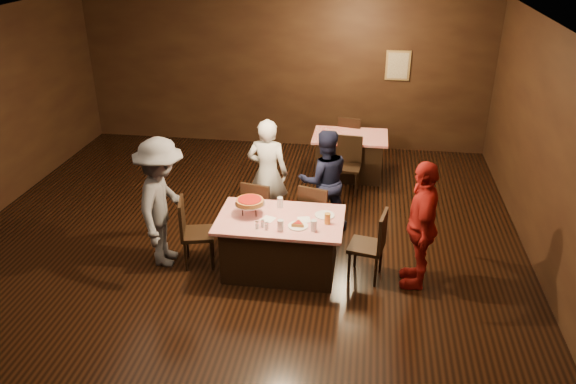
# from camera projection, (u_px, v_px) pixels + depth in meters

# --- Properties ---
(room) EXTENTS (10.00, 10.04, 3.02)m
(room) POSITION_uv_depth(u_px,v_px,m) (215.00, 121.00, 6.28)
(room) COLOR black
(room) RESTS_ON ground
(main_table) EXTENTS (1.60, 1.00, 0.77)m
(main_table) POSITION_uv_depth(u_px,v_px,m) (280.00, 244.00, 7.27)
(main_table) COLOR #AF0B0E
(main_table) RESTS_ON ground
(back_table) EXTENTS (1.30, 0.90, 0.77)m
(back_table) POSITION_uv_depth(u_px,v_px,m) (349.00, 156.00, 10.01)
(back_table) COLOR red
(back_table) RESTS_ON ground
(chair_far_left) EXTENTS (0.50, 0.50, 0.95)m
(chair_far_left) POSITION_uv_depth(u_px,v_px,m) (261.00, 210.00, 7.95)
(chair_far_left) COLOR black
(chair_far_left) RESTS_ON ground
(chair_far_right) EXTENTS (0.51, 0.51, 0.95)m
(chair_far_right) POSITION_uv_depth(u_px,v_px,m) (317.00, 213.00, 7.84)
(chair_far_right) COLOR black
(chair_far_right) RESTS_ON ground
(chair_end_left) EXTENTS (0.51, 0.51, 0.95)m
(chair_end_left) POSITION_uv_depth(u_px,v_px,m) (198.00, 232.00, 7.37)
(chair_end_left) COLOR black
(chair_end_left) RESTS_ON ground
(chair_end_right) EXTENTS (0.49, 0.49, 0.95)m
(chair_end_right) POSITION_uv_depth(u_px,v_px,m) (366.00, 245.00, 7.08)
(chair_end_right) COLOR black
(chair_end_right) RESTS_ON ground
(chair_back_near) EXTENTS (0.45, 0.45, 0.95)m
(chair_back_near) POSITION_uv_depth(u_px,v_px,m) (348.00, 166.00, 9.35)
(chair_back_near) COLOR black
(chair_back_near) RESTS_ON ground
(chair_back_far) EXTENTS (0.50, 0.50, 0.95)m
(chair_back_far) POSITION_uv_depth(u_px,v_px,m) (351.00, 139.00, 10.51)
(chair_back_far) COLOR black
(chair_back_far) RESTS_ON ground
(diner_white_jacket) EXTENTS (0.63, 0.44, 1.66)m
(diner_white_jacket) POSITION_uv_depth(u_px,v_px,m) (268.00, 173.00, 8.22)
(diner_white_jacket) COLOR silver
(diner_white_jacket) RESTS_ON ground
(diner_navy_hoodie) EXTENTS (0.89, 0.78, 1.55)m
(diner_navy_hoodie) POSITION_uv_depth(u_px,v_px,m) (324.00, 180.00, 8.13)
(diner_navy_hoodie) COLOR black
(diner_navy_hoodie) RESTS_ON ground
(diner_grey_knit) EXTENTS (0.71, 1.17, 1.76)m
(diner_grey_knit) POSITION_uv_depth(u_px,v_px,m) (162.00, 203.00, 7.24)
(diner_grey_knit) COLOR #535358
(diner_grey_knit) RESTS_ON ground
(diner_red_shirt) EXTENTS (0.44, 0.99, 1.67)m
(diner_red_shirt) POSITION_uv_depth(u_px,v_px,m) (421.00, 225.00, 6.81)
(diner_red_shirt) COLOR maroon
(diner_red_shirt) RESTS_ON ground
(pizza_stand) EXTENTS (0.38, 0.38, 0.22)m
(pizza_stand) POSITION_uv_depth(u_px,v_px,m) (250.00, 202.00, 7.12)
(pizza_stand) COLOR black
(pizza_stand) RESTS_ON main_table
(plate_with_slice) EXTENTS (0.25, 0.25, 0.06)m
(plate_with_slice) POSITION_uv_depth(u_px,v_px,m) (298.00, 225.00, 6.89)
(plate_with_slice) COLOR white
(plate_with_slice) RESTS_ON main_table
(plate_empty) EXTENTS (0.25, 0.25, 0.01)m
(plate_empty) POSITION_uv_depth(u_px,v_px,m) (325.00, 215.00, 7.16)
(plate_empty) COLOR white
(plate_empty) RESTS_ON main_table
(glass_front_left) EXTENTS (0.08, 0.08, 0.14)m
(glass_front_left) POSITION_uv_depth(u_px,v_px,m) (280.00, 225.00, 6.79)
(glass_front_left) COLOR silver
(glass_front_left) RESTS_ON main_table
(glass_front_right) EXTENTS (0.08, 0.08, 0.14)m
(glass_front_right) POSITION_uv_depth(u_px,v_px,m) (314.00, 226.00, 6.79)
(glass_front_right) COLOR silver
(glass_front_right) RESTS_ON main_table
(glass_amber) EXTENTS (0.08, 0.08, 0.14)m
(glass_amber) POSITION_uv_depth(u_px,v_px,m) (327.00, 219.00, 6.94)
(glass_amber) COLOR #BF7F26
(glass_amber) RESTS_ON main_table
(glass_back) EXTENTS (0.08, 0.08, 0.14)m
(glass_back) POSITION_uv_depth(u_px,v_px,m) (280.00, 202.00, 7.34)
(glass_back) COLOR silver
(glass_back) RESTS_ON main_table
(condiments) EXTENTS (0.17, 0.10, 0.09)m
(condiments) POSITION_uv_depth(u_px,v_px,m) (262.00, 225.00, 6.85)
(condiments) COLOR silver
(condiments) RESTS_ON main_table
(napkin_center) EXTENTS (0.19, 0.19, 0.01)m
(napkin_center) POSITION_uv_depth(u_px,v_px,m) (304.00, 220.00, 7.06)
(napkin_center) COLOR white
(napkin_center) RESTS_ON main_table
(napkin_left) EXTENTS (0.21, 0.21, 0.01)m
(napkin_left) POSITION_uv_depth(u_px,v_px,m) (268.00, 219.00, 7.07)
(napkin_left) COLOR white
(napkin_left) RESTS_ON main_table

